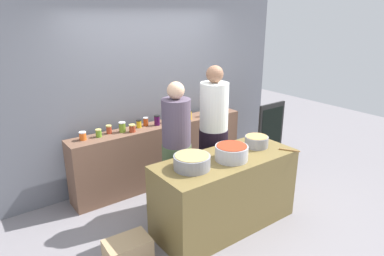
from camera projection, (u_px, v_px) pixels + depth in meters
ground at (208, 213)px, 4.40m from camera, size 12.00×12.00×0.00m
storefront_wall at (147, 79)px, 5.01m from camera, size 4.80×0.12×3.00m
display_shelf at (162, 153)px, 5.09m from camera, size 2.70×0.36×0.90m
prep_table at (225, 192)px, 4.03m from camera, size 1.70×0.70×0.87m
preserve_jar_0 at (83, 136)px, 4.32m from camera, size 0.09×0.09×0.11m
preserve_jar_1 at (99, 133)px, 4.42m from camera, size 0.08×0.08×0.10m
preserve_jar_2 at (109, 129)px, 4.54m from camera, size 0.07×0.07×0.11m
preserve_jar_3 at (122, 127)px, 4.60m from camera, size 0.09×0.09×0.14m
preserve_jar_4 at (132, 128)px, 4.60m from camera, size 0.09×0.09×0.10m
preserve_jar_5 at (139, 124)px, 4.77m from camera, size 0.07×0.07×0.11m
preserve_jar_6 at (146, 122)px, 4.84m from camera, size 0.07×0.07×0.12m
preserve_jar_7 at (157, 120)px, 4.87m from camera, size 0.08×0.08×0.14m
preserve_jar_8 at (167, 118)px, 4.99m from camera, size 0.08×0.08×0.12m
preserve_jar_9 at (180, 116)px, 5.09m from camera, size 0.08×0.08×0.13m
preserve_jar_10 at (189, 115)px, 5.12m from camera, size 0.09×0.09×0.14m
preserve_jar_11 at (203, 113)px, 5.27m from camera, size 0.07×0.07×0.10m
preserve_jar_12 at (216, 109)px, 5.48m from camera, size 0.07×0.07×0.12m
preserve_jar_13 at (221, 108)px, 5.55m from camera, size 0.07×0.07×0.10m
preserve_jar_14 at (224, 106)px, 5.66m from camera, size 0.07×0.07×0.10m
cooking_pot_left at (192, 162)px, 3.61m from camera, size 0.39×0.39×0.15m
cooking_pot_center at (231, 153)px, 3.81m from camera, size 0.37×0.37×0.17m
cooking_pot_right at (256, 141)px, 4.19m from camera, size 0.28×0.28×0.13m
wooden_spoon at (289, 150)px, 4.07m from camera, size 0.14×0.22×0.02m
cook_with_tongs at (177, 157)px, 4.18m from camera, size 0.36×0.36×1.69m
cook_in_cap at (213, 141)px, 4.51m from camera, size 0.38×0.38×1.82m
bread_crate at (128, 251)px, 3.50m from camera, size 0.47×0.33×0.26m
chalkboard_sign at (270, 134)px, 5.64m from camera, size 0.55×0.05×1.05m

